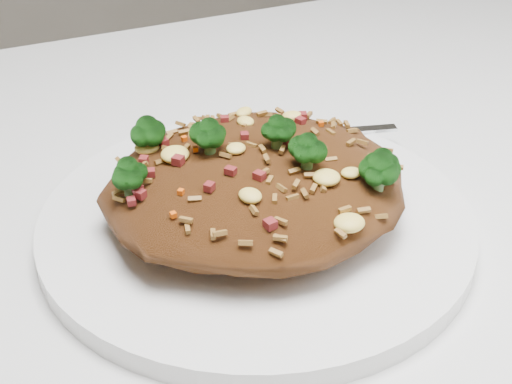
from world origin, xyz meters
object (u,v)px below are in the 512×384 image
dining_table (239,346)px  fork (302,134)px  plate (256,221)px  fried_rice (256,173)px

dining_table → fork: 0.16m
plate → fried_rice: fried_rice is taller
fried_rice → dining_table: bearing=-156.8°
dining_table → fried_rice: fried_rice is taller
dining_table → plate: (0.02, 0.01, 0.10)m
dining_table → fork: (0.09, 0.08, 0.11)m
fried_rice → fork: fried_rice is taller
plate → fried_rice: bearing=-93.3°
plate → dining_table: bearing=-156.0°
plate → fork: fork is taller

